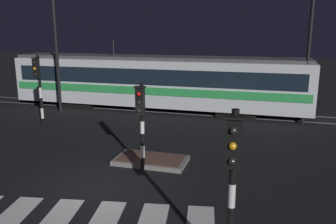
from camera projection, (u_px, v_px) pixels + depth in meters
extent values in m
plane|color=black|center=(101.00, 188.00, 10.63)|extent=(120.00, 120.00, 0.00)
cube|color=#59595E|center=(181.00, 114.00, 20.14)|extent=(80.00, 0.12, 0.03)
cube|color=#59595E|center=(187.00, 108.00, 21.49)|extent=(80.00, 0.12, 0.03)
cube|color=slate|center=(151.00, 160.00, 12.66)|extent=(2.61, 1.43, 0.16)
cube|color=brown|center=(151.00, 158.00, 12.64)|extent=(2.35, 1.29, 0.02)
cylinder|color=black|center=(143.00, 163.00, 12.01)|extent=(0.14, 0.14, 0.43)
cylinder|color=white|center=(143.00, 151.00, 11.91)|extent=(0.14, 0.14, 0.43)
cylinder|color=black|center=(143.00, 139.00, 11.82)|extent=(0.14, 0.14, 0.43)
cylinder|color=white|center=(142.00, 127.00, 11.72)|extent=(0.14, 0.14, 0.43)
cylinder|color=black|center=(142.00, 115.00, 11.62)|extent=(0.14, 0.14, 0.43)
cylinder|color=white|center=(142.00, 102.00, 11.52)|extent=(0.14, 0.14, 0.43)
cylinder|color=black|center=(142.00, 89.00, 11.42)|extent=(0.14, 0.14, 0.43)
cube|color=black|center=(140.00, 102.00, 11.35)|extent=(0.28, 0.20, 0.90)
sphere|color=red|center=(139.00, 94.00, 11.18)|extent=(0.14, 0.14, 0.14)
sphere|color=black|center=(139.00, 102.00, 11.25)|extent=(0.14, 0.14, 0.14)
sphere|color=black|center=(139.00, 111.00, 11.31)|extent=(0.14, 0.14, 0.14)
cube|color=black|center=(140.00, 87.00, 11.24)|extent=(0.36, 0.24, 0.04)
cylinder|color=black|center=(43.00, 123.00, 17.07)|extent=(0.14, 0.14, 0.51)
cylinder|color=white|center=(42.00, 113.00, 16.95)|extent=(0.14, 0.14, 0.51)
cylinder|color=black|center=(41.00, 103.00, 16.84)|extent=(0.14, 0.14, 0.51)
cylinder|color=white|center=(41.00, 93.00, 16.72)|extent=(0.14, 0.14, 0.51)
cylinder|color=black|center=(40.00, 82.00, 16.60)|extent=(0.14, 0.14, 0.51)
cylinder|color=white|center=(39.00, 72.00, 16.49)|extent=(0.14, 0.14, 0.51)
cylinder|color=black|center=(38.00, 61.00, 16.37)|extent=(0.14, 0.14, 0.51)
cube|color=black|center=(36.00, 68.00, 16.29)|extent=(0.28, 0.20, 0.90)
sphere|color=black|center=(34.00, 63.00, 16.12)|extent=(0.14, 0.14, 0.14)
sphere|color=orange|center=(35.00, 69.00, 16.19)|extent=(0.14, 0.14, 0.14)
sphere|color=black|center=(35.00, 75.00, 16.25)|extent=(0.14, 0.14, 0.14)
cube|color=black|center=(35.00, 58.00, 16.18)|extent=(0.36, 0.24, 0.04)
cylinder|color=black|center=(231.00, 218.00, 6.63)|extent=(0.14, 0.14, 0.48)
cylinder|color=white|center=(232.00, 195.00, 6.52)|extent=(0.14, 0.14, 0.48)
cylinder|color=black|center=(233.00, 172.00, 6.42)|extent=(0.14, 0.14, 0.48)
cylinder|color=white|center=(234.00, 147.00, 6.31)|extent=(0.14, 0.14, 0.48)
cylinder|color=black|center=(235.00, 122.00, 6.20)|extent=(0.14, 0.14, 0.48)
cube|color=black|center=(233.00, 144.00, 6.12)|extent=(0.28, 0.20, 0.90)
sphere|color=black|center=(233.00, 131.00, 5.96)|extent=(0.14, 0.14, 0.14)
sphere|color=orange|center=(233.00, 146.00, 6.02)|extent=(0.14, 0.14, 0.14)
sphere|color=black|center=(232.00, 161.00, 6.08)|extent=(0.14, 0.14, 0.14)
cube|color=black|center=(234.00, 117.00, 6.01)|extent=(0.36, 0.24, 0.04)
cylinder|color=black|center=(308.00, 54.00, 17.22)|extent=(0.18, 0.18, 7.22)
cylinder|color=black|center=(57.00, 54.00, 19.57)|extent=(0.18, 0.18, 6.88)
cube|color=silver|center=(155.00, 82.00, 20.92)|extent=(17.93, 2.50, 2.70)
cube|color=green|center=(149.00, 91.00, 19.81)|extent=(17.57, 0.04, 0.44)
cube|color=green|center=(162.00, 85.00, 22.18)|extent=(17.57, 0.04, 0.44)
cube|color=black|center=(148.00, 77.00, 19.63)|extent=(17.03, 0.03, 0.90)
cube|color=#4C4C51|center=(155.00, 58.00, 20.59)|extent=(17.57, 2.30, 0.20)
cylinder|color=#262628|center=(114.00, 49.00, 21.20)|extent=(0.08, 0.08, 1.00)
cube|color=black|center=(237.00, 112.00, 19.93)|extent=(2.20, 2.00, 0.35)
cube|color=black|center=(84.00, 102.00, 22.60)|extent=(2.20, 2.00, 0.35)
sphere|color=#F9F2CC|center=(315.00, 96.00, 18.57)|extent=(0.24, 0.24, 0.24)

